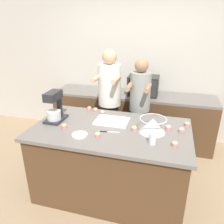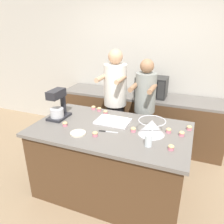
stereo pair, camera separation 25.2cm
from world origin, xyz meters
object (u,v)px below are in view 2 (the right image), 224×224
(drinking_glass, at_px, (148,141))
(cupcake_4, at_px, (93,108))
(baking_tray, at_px, (113,121))
(small_plate, at_px, (78,133))
(cupcake_2, at_px, (171,147))
(cupcake_6, at_px, (133,129))
(cupcake_7, at_px, (99,109))
(cupcake_9, at_px, (95,134))
(knife, at_px, (107,132))
(cupcake_0, at_px, (105,112))
(microwave_oven, at_px, (152,87))
(cupcake_3, at_px, (169,130))
(person_right, at_px, (144,111))
(cupcake_1, at_px, (182,134))
(stand_mixer, at_px, (58,106))
(mixing_bowl, at_px, (152,127))
(cupcake_8, at_px, (189,128))
(person_left, at_px, (115,104))
(cupcake_5, at_px, (65,124))

(drinking_glass, xyz_separation_m, cupcake_4, (-0.94, 0.69, -0.03))
(baking_tray, xyz_separation_m, small_plate, (-0.24, -0.43, -0.01))
(cupcake_2, height_order, cupcake_6, same)
(cupcake_4, bearing_deg, cupcake_6, -31.96)
(cupcake_7, height_order, cupcake_9, same)
(knife, bearing_deg, cupcake_7, 122.69)
(cupcake_0, relative_size, cupcake_6, 1.00)
(microwave_oven, xyz_separation_m, small_plate, (-0.45, -1.66, -0.14))
(cupcake_3, xyz_separation_m, cupcake_6, (-0.37, -0.12, 0.00))
(cupcake_6, bearing_deg, cupcake_7, 145.53)
(baking_tray, bearing_deg, cupcake_2, -26.93)
(person_right, xyz_separation_m, cupcake_1, (0.58, -0.67, 0.08))
(small_plate, bearing_deg, stand_mixer, 146.61)
(person_right, bearing_deg, cupcake_7, -148.25)
(cupcake_9, bearing_deg, cupcake_2, 1.51)
(cupcake_1, xyz_separation_m, cupcake_3, (-0.14, 0.03, 0.00))
(small_plate, height_order, knife, small_plate)
(cupcake_1, bearing_deg, stand_mixer, -176.91)
(mixing_bowl, bearing_deg, cupcake_3, 30.88)
(cupcake_0, distance_m, cupcake_6, 0.61)
(microwave_oven, height_order, small_plate, microwave_oven)
(cupcake_6, bearing_deg, cupcake_3, 18.46)
(baking_tray, xyz_separation_m, knife, (0.03, -0.26, -0.02))
(knife, bearing_deg, cupcake_6, 22.82)
(cupcake_0, xyz_separation_m, cupcake_3, (0.87, -0.23, 0.00))
(microwave_oven, bearing_deg, small_plate, -105.29)
(cupcake_1, xyz_separation_m, cupcake_8, (0.07, 0.18, 0.00))
(microwave_oven, distance_m, cupcake_0, 1.11)
(cupcake_8, height_order, cupcake_9, same)
(baking_tray, bearing_deg, person_left, 108.43)
(knife, xyz_separation_m, cupcake_1, (0.79, 0.21, 0.02))
(stand_mixer, bearing_deg, person_right, 38.65)
(cupcake_2, xyz_separation_m, cupcake_7, (-1.06, 0.66, 0.00))
(cupcake_6, relative_size, cupcake_9, 1.00)
(microwave_oven, relative_size, drinking_glass, 4.26)
(drinking_glass, distance_m, cupcake_1, 0.45)
(microwave_oven, distance_m, knife, 1.51)
(drinking_glass, relative_size, cupcake_8, 1.99)
(baking_tray, height_order, cupcake_6, cupcake_6)
(baking_tray, xyz_separation_m, cupcake_2, (0.75, -0.38, 0.01))
(stand_mixer, relative_size, cupcake_9, 6.36)
(microwave_oven, xyz_separation_m, cupcake_7, (-0.52, -0.96, -0.12))
(small_plate, xyz_separation_m, cupcake_0, (0.06, 0.63, 0.02))
(small_plate, xyz_separation_m, cupcake_4, (-0.17, 0.73, 0.02))
(cupcake_5, bearing_deg, knife, 4.81)
(cupcake_3, distance_m, cupcake_7, 1.04)
(cupcake_5, bearing_deg, cupcake_3, 13.62)
(baking_tray, height_order, drinking_glass, drinking_glass)
(knife, height_order, cupcake_4, cupcake_4)
(cupcake_3, bearing_deg, cupcake_2, -78.37)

